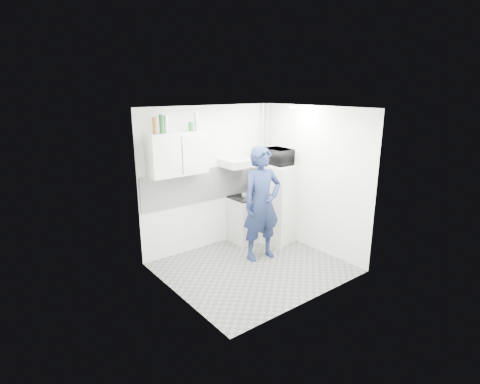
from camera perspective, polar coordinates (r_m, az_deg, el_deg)
floor at (r=6.36m, az=2.04°, el=-11.43°), size 2.80×2.80×0.00m
ceiling at (r=5.67m, az=2.30°, el=12.68°), size 2.80×2.80×0.00m
wall_back at (r=6.86m, az=-4.55°, el=2.15°), size 2.80×0.00×2.80m
wall_left at (r=5.13m, az=-9.93°, el=-2.64°), size 0.00×2.60×2.60m
wall_right at (r=6.84m, az=11.20°, el=1.86°), size 0.00×2.60×2.60m
person at (r=6.37m, az=3.35°, el=-1.82°), size 0.78×0.58×1.97m
stove at (r=7.26m, az=0.77°, el=-4.20°), size 0.54×0.54×0.86m
fridge at (r=7.19m, az=5.64°, el=-1.72°), size 0.76×0.76×1.52m
stove_top at (r=7.12m, az=0.78°, el=-0.80°), size 0.52×0.52×0.03m
saucepan at (r=7.07m, az=0.93°, el=-0.35°), size 0.19×0.19×0.10m
microwave at (r=6.98m, az=5.84°, el=5.41°), size 0.55×0.39×0.30m
bottle_a at (r=6.00m, az=-12.89°, el=9.89°), size 0.06×0.06×0.26m
bottle_b at (r=6.05m, az=-11.87°, el=10.11°), size 0.07×0.07×0.29m
bottle_c at (r=6.09m, az=-11.18°, el=10.10°), size 0.07×0.07×0.27m
canister_b at (r=6.30m, az=-7.51°, el=9.87°), size 0.08×0.08×0.15m
bottle_e at (r=6.35m, az=-6.67°, el=10.66°), size 0.08×0.08×0.31m
upper_cabinet at (r=6.23m, az=-9.57°, el=5.78°), size 1.00×0.35×0.70m
range_hood at (r=6.85m, az=-0.30°, el=4.50°), size 0.60×0.50×0.14m
backsplash at (r=6.87m, az=-4.47°, el=1.31°), size 2.74×0.03×0.60m
pipe_a at (r=7.57m, az=4.04°, el=3.43°), size 0.05×0.05×2.60m
pipe_b at (r=7.49m, az=3.35°, el=3.32°), size 0.04×0.04×2.60m
ceiling_spot_fixture at (r=6.50m, az=8.06°, el=12.64°), size 0.10×0.10×0.02m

